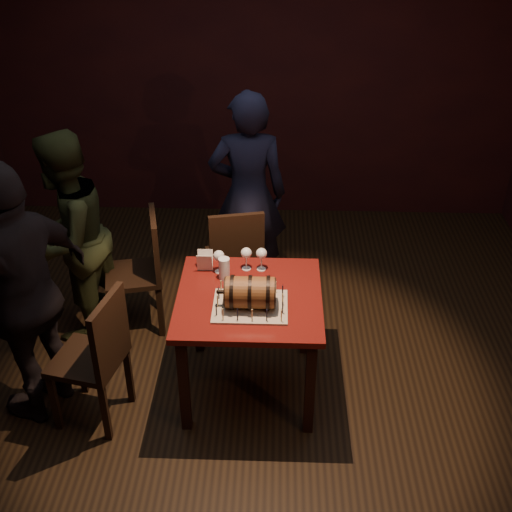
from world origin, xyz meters
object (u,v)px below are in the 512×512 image
pub_table (249,310)px  barrel_cake (250,293)px  chair_back (235,257)px  person_left_front (26,296)px  wine_glass_mid (246,254)px  pint_of_ale (224,269)px  chair_left_front (98,353)px  person_left_rear (68,238)px  person_back (248,195)px  wine_glass_right (261,254)px  wine_glass_left (219,257)px  chair_left_rear (144,266)px

pub_table → barrel_cake: 0.25m
chair_back → person_left_front: bearing=-138.9°
wine_glass_mid → pint_of_ale: (-0.14, -0.12, -0.04)m
chair_left_front → person_left_rear: 1.04m
chair_left_front → person_back: bearing=61.6°
person_left_rear → wine_glass_right: bearing=96.3°
chair_back → person_left_front: size_ratio=0.54×
wine_glass_left → chair_left_front: (-0.69, -0.57, -0.35)m
pub_table → chair_left_front: (-0.90, -0.31, -0.12)m
person_left_rear → wine_glass_mid: bearing=95.4°
pub_table → barrel_cake: bearing=-84.8°
chair_left_front → person_back: size_ratio=0.56×
person_left_rear → pub_table: bearing=83.9°
wine_glass_mid → person_back: 0.94m
chair_left_rear → person_left_rear: person_left_rear is taller
pub_table → chair_back: (-0.14, 0.82, -0.12)m
person_back → chair_left_front: bearing=58.5°
person_left_rear → person_back: bearing=135.8°
barrel_cake → wine_glass_left: bearing=119.6°
barrel_cake → pub_table: bearing=95.2°
wine_glass_mid → person_back: person_back is taller
wine_glass_left → pint_of_ale: wine_glass_left is taller
wine_glass_left → chair_back: bearing=83.4°
wine_glass_mid → person_left_front: size_ratio=0.09×
person_left_front → chair_left_front: bearing=98.9°
wine_glass_mid → wine_glass_right: bearing=-1.5°
chair_left_rear → person_back: person_back is taller
chair_left_front → person_left_front: (-0.42, 0.11, 0.33)m
pint_of_ale → chair_back: (0.03, 0.64, -0.30)m
chair_left_front → person_left_front: bearing=165.1°
wine_glass_left → wine_glass_right: (0.27, 0.04, 0.00)m
wine_glass_mid → wine_glass_right: size_ratio=1.00×
barrel_cake → chair_left_rear: (-0.82, 0.80, -0.34)m
wine_glass_right → wine_glass_mid: bearing=178.5°
chair_back → person_back: person_back is taller
wine_glass_mid → chair_left_rear: size_ratio=0.17×
pint_of_ale → chair_back: 0.70m
person_left_rear → chair_left_front: bearing=42.8°
person_back → person_left_front: (-1.25, -1.44, 0.02)m
pub_table → chair_left_rear: chair_left_rear is taller
wine_glass_right → chair_back: bearing=111.9°
person_left_rear → person_left_front: person_left_front is taller
chair_left_rear → chair_back: bearing=12.6°
wine_glass_left → person_left_rear: (-1.10, 0.35, -0.09)m
chair_left_rear → person_back: (0.74, 0.56, 0.31)m
pint_of_ale → pub_table: bearing=-48.2°
pub_table → wine_glass_mid: bearing=96.0°
wine_glass_mid → chair_back: size_ratio=0.17×
pub_table → chair_left_front: chair_left_front is taller
barrel_cake → wine_glass_right: barrel_cake is taller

